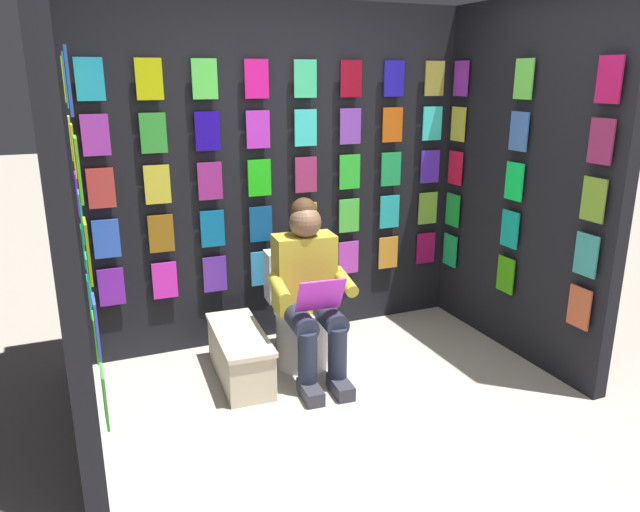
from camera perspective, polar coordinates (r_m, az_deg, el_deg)
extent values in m
plane|color=#B2A899|center=(3.42, 6.88, -18.12)|extent=(30.00, 30.00, 0.00)
cube|color=black|center=(4.49, -3.88, 7.48)|extent=(2.97, 0.10, 2.46)
cube|color=purple|center=(4.34, -19.14, -2.80)|extent=(0.17, 0.01, 0.26)
cube|color=#F02AD1|center=(4.37, -14.48, -2.26)|extent=(0.17, 0.01, 0.26)
cube|color=#5A29AE|center=(4.43, -9.92, -1.71)|extent=(0.17, 0.01, 0.26)
cube|color=#359CDA|center=(4.51, -5.51, -1.17)|extent=(0.17, 0.01, 0.26)
cube|color=#E90E72|center=(4.63, -1.29, -0.65)|extent=(0.17, 0.01, 0.26)
cube|color=#CC42D0|center=(4.76, 2.71, -0.15)|extent=(0.17, 0.01, 0.26)
cube|color=orange|center=(4.92, 6.47, 0.32)|extent=(0.17, 0.01, 0.26)
cube|color=#AE1055|center=(5.10, 9.98, 0.75)|extent=(0.17, 0.01, 0.26)
cube|color=blue|center=(4.24, -19.57, 1.54)|extent=(0.17, 0.01, 0.26)
cube|color=#966014|center=(4.27, -14.81, 2.06)|extent=(0.17, 0.01, 0.26)
cube|color=#0C6BA8|center=(4.33, -10.14, 2.56)|extent=(0.17, 0.01, 0.26)
cube|color=#0F4D8C|center=(4.42, -5.63, 3.02)|extent=(0.17, 0.01, 0.26)
cube|color=gold|center=(4.54, -1.31, 3.45)|extent=(0.17, 0.01, 0.26)
cube|color=#50D443|center=(4.68, 2.77, 3.84)|extent=(0.17, 0.01, 0.26)
cube|color=#27BABC|center=(4.84, 6.60, 4.18)|extent=(0.17, 0.01, 0.26)
cube|color=#86BD3C|center=(5.02, 10.17, 4.48)|extent=(0.17, 0.01, 0.26)
cube|color=#C43A33|center=(4.17, -20.02, 6.04)|extent=(0.17, 0.01, 0.26)
cube|color=yellow|center=(4.20, -15.15, 6.54)|extent=(0.17, 0.01, 0.26)
cube|color=#9E2687|center=(4.27, -10.37, 6.99)|extent=(0.17, 0.01, 0.26)
cube|color=#21D519|center=(4.36, -5.75, 7.37)|extent=(0.17, 0.01, 0.26)
cube|color=#A42D65|center=(4.47, -1.34, 7.69)|extent=(0.17, 0.01, 0.26)
cube|color=green|center=(4.61, 2.83, 7.95)|extent=(0.17, 0.01, 0.26)
cube|color=green|center=(4.78, 6.74, 8.16)|extent=(0.17, 0.01, 0.26)
cube|color=#542DD4|center=(4.96, 10.37, 8.32)|extent=(0.17, 0.01, 0.26)
cube|color=purple|center=(4.13, -20.49, 10.67)|extent=(0.17, 0.01, 0.26)
cube|color=green|center=(4.16, -15.51, 11.15)|extent=(0.17, 0.01, 0.26)
cube|color=#1D0AA6|center=(4.22, -10.61, 11.53)|extent=(0.17, 0.01, 0.26)
cube|color=#C730D8|center=(4.31, -5.89, 11.83)|extent=(0.17, 0.01, 0.26)
cube|color=#3CE4DE|center=(4.43, -1.37, 12.04)|extent=(0.17, 0.01, 0.26)
cube|color=purple|center=(4.57, 2.89, 12.16)|extent=(0.17, 0.01, 0.26)
cube|color=#D65C14|center=(4.74, 6.88, 12.23)|extent=(0.17, 0.01, 0.26)
cube|color=#3DECE8|center=(4.93, 10.58, 12.23)|extent=(0.17, 0.01, 0.26)
cube|color=#1FA4D7|center=(4.11, -20.98, 15.37)|extent=(0.17, 0.01, 0.26)
cube|color=#C5CC0A|center=(4.15, -15.88, 15.82)|extent=(0.17, 0.01, 0.26)
cube|color=#57E84F|center=(4.21, -10.87, 16.14)|extent=(0.17, 0.01, 0.26)
cube|color=#ED168F|center=(4.30, -6.03, 16.34)|extent=(0.17, 0.01, 0.26)
cube|color=#42E097|center=(4.42, -1.40, 16.43)|extent=(0.17, 0.01, 0.26)
cube|color=maroon|center=(4.56, 2.95, 16.43)|extent=(0.17, 0.01, 0.26)
cube|color=#2118B0|center=(4.73, 7.02, 16.34)|extent=(0.17, 0.01, 0.26)
cube|color=#9D9435|center=(4.91, 10.80, 16.18)|extent=(0.17, 0.01, 0.26)
cube|color=black|center=(4.45, 18.74, 6.56)|extent=(0.10, 1.73, 2.46)
cube|color=#16AE54|center=(5.07, 12.22, 0.53)|extent=(0.01, 0.17, 0.26)
cube|color=#3BA10E|center=(4.55, 17.16, -1.71)|extent=(0.01, 0.17, 0.26)
cube|color=#C25230|center=(4.08, 23.34, -4.49)|extent=(0.01, 0.17, 0.26)
cube|color=green|center=(4.99, 12.45, 4.28)|extent=(0.01, 0.17, 0.26)
cube|color=#10A795|center=(4.46, 17.53, 2.44)|extent=(0.01, 0.17, 0.26)
cube|color=teal|center=(3.98, 23.90, 0.09)|extent=(0.01, 0.17, 0.26)
cube|color=red|center=(4.93, 12.70, 8.14)|extent=(0.01, 0.17, 0.26)
cube|color=#10ED53|center=(4.39, 17.92, 6.73)|extent=(0.01, 0.17, 0.26)
cube|color=olive|center=(3.90, 24.48, 4.87)|extent=(0.01, 0.17, 0.26)
cube|color=gold|center=(4.90, 12.96, 12.07)|extent=(0.01, 0.17, 0.26)
cube|color=#406BBC|center=(4.35, 18.32, 11.13)|extent=(0.01, 0.17, 0.26)
cube|color=#8E2554|center=(3.86, 25.09, 9.81)|extent=(0.01, 0.17, 0.26)
cube|color=purple|center=(4.88, 13.22, 16.04)|extent=(0.01, 0.17, 0.26)
cube|color=#68E04A|center=(4.34, 18.74, 15.59)|extent=(0.01, 0.17, 0.26)
cube|color=#BC1454|center=(3.84, 25.73, 14.83)|extent=(0.01, 0.17, 0.26)
cube|color=black|center=(3.36, -23.07, 3.03)|extent=(0.10, 1.73, 2.46)
cube|color=green|center=(2.93, -19.72, -12.43)|extent=(0.01, 0.17, 0.26)
cube|color=green|center=(3.56, -20.48, -7.23)|extent=(0.01, 0.17, 0.26)
cube|color=#16A67A|center=(4.21, -21.00, -3.61)|extent=(0.01, 0.17, 0.26)
cube|color=blue|center=(2.79, -20.41, -6.29)|extent=(0.01, 0.17, 0.26)
cube|color=#15B78E|center=(3.44, -21.05, -2.04)|extent=(0.01, 0.17, 0.26)
cube|color=#0B973E|center=(4.11, -21.49, 0.85)|extent=(0.01, 0.17, 0.26)
cube|color=#819B11|center=(2.68, -21.13, 0.43)|extent=(0.01, 0.17, 0.26)
cube|color=teal|center=(3.35, -21.65, 3.47)|extent=(0.01, 0.17, 0.26)
cube|color=#7124E4|center=(4.03, -22.00, 5.50)|extent=(0.01, 0.17, 0.26)
cube|color=#56B121|center=(2.61, -21.91, 7.60)|extent=(0.01, 0.17, 0.26)
cube|color=#CEC613|center=(3.30, -22.29, 9.22)|extent=(0.01, 0.17, 0.26)
cube|color=#B8E54F|center=(3.99, -22.53, 10.28)|extent=(0.01, 0.17, 0.26)
cube|color=#2C4CAE|center=(2.59, -22.75, 15.03)|extent=(0.01, 0.17, 0.26)
cube|color=#1E8FBB|center=(3.28, -22.96, 15.10)|extent=(0.01, 0.17, 0.26)
cube|color=yellow|center=(3.97, -23.09, 15.14)|extent=(0.01, 0.17, 0.26)
cylinder|color=white|center=(4.22, -1.60, -7.72)|extent=(0.38, 0.38, 0.40)
cylinder|color=white|center=(4.14, -1.62, -5.05)|extent=(0.41, 0.41, 0.02)
cube|color=white|center=(4.32, -2.65, -1.76)|extent=(0.39, 0.21, 0.36)
cylinder|color=white|center=(4.24, -2.31, -2.12)|extent=(0.39, 0.10, 0.39)
cube|color=gold|center=(4.02, -1.50, -1.59)|extent=(0.42, 0.25, 0.52)
sphere|color=brown|center=(3.90, -1.40, 3.23)|extent=(0.21, 0.21, 0.21)
sphere|color=#472D19|center=(3.91, -1.54, 4.30)|extent=(0.17, 0.17, 0.17)
cylinder|color=#23283D|center=(3.96, 0.78, -5.68)|extent=(0.18, 0.41, 0.15)
cylinder|color=#23283D|center=(3.90, -2.01, -6.03)|extent=(0.18, 0.41, 0.15)
cylinder|color=#23283D|center=(3.90, 1.66, -9.72)|extent=(0.12, 0.12, 0.42)
cylinder|color=#23283D|center=(3.84, -1.19, -10.15)|extent=(0.12, 0.12, 0.42)
cube|color=#33333D|center=(3.93, 1.95, -12.27)|extent=(0.13, 0.27, 0.09)
cube|color=#33333D|center=(3.87, -0.90, -12.74)|extent=(0.13, 0.27, 0.09)
cylinder|color=gold|center=(3.94, 2.35, -2.41)|extent=(0.11, 0.31, 0.13)
cylinder|color=gold|center=(3.81, -3.86, -3.10)|extent=(0.11, 0.31, 0.13)
cube|color=#CF31DF|center=(3.73, 0.05, -3.75)|extent=(0.31, 0.15, 0.23)
cube|color=beige|center=(4.09, -7.57, -9.46)|extent=(0.33, 0.78, 0.30)
cube|color=beige|center=(4.02, -7.66, -7.32)|extent=(0.35, 0.81, 0.03)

